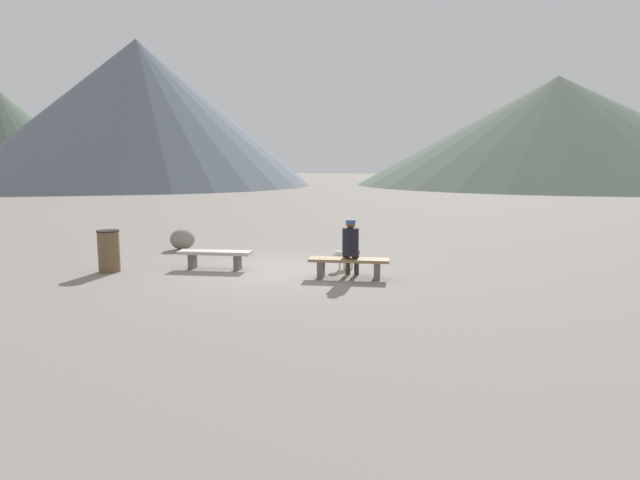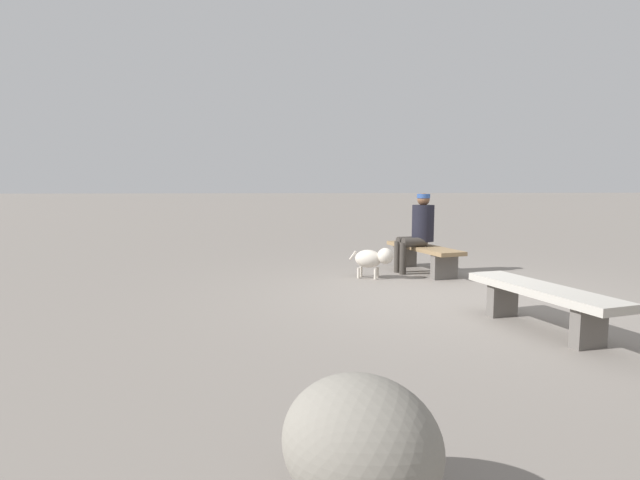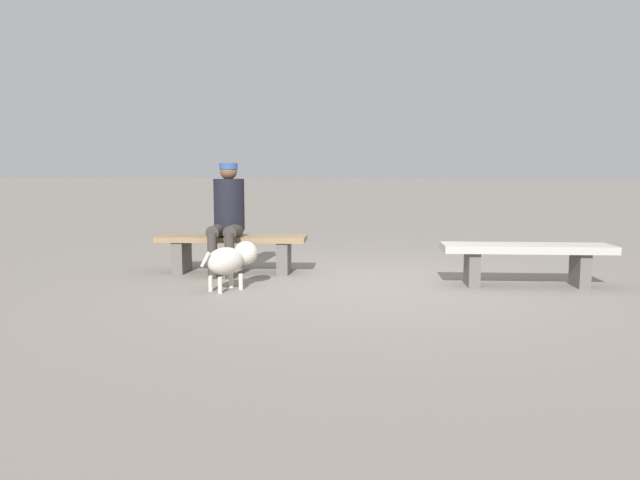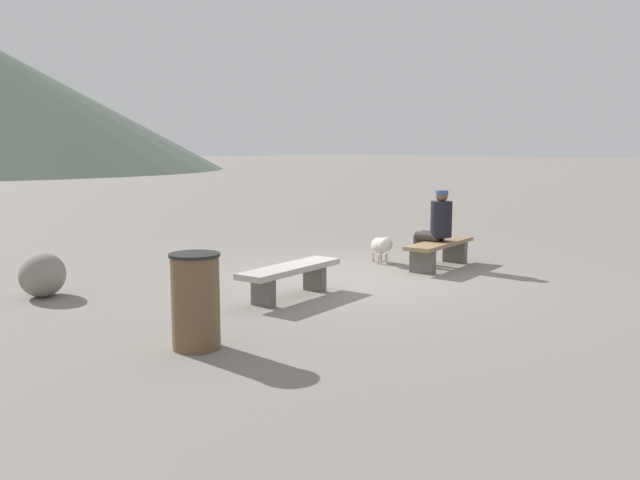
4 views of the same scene
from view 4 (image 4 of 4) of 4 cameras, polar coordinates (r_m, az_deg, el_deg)
ground at (r=10.29m, az=3.03°, el=-3.47°), size 210.00×210.00×0.06m
bench_left at (r=8.94m, az=-2.55°, el=-2.87°), size 1.79×0.80×0.44m
bench_right at (r=11.34m, az=10.14°, el=-0.78°), size 1.80×0.82×0.44m
seated_person at (r=11.34m, az=9.93°, el=1.45°), size 0.42×0.65×1.30m
dog at (r=11.62m, az=5.24°, el=-0.46°), size 0.45×0.64×0.48m
trash_bin at (r=6.81m, az=-10.54°, el=-5.13°), size 0.51×0.51×0.97m
boulder at (r=9.76m, az=-22.53°, el=-2.74°), size 0.91×0.93×0.60m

